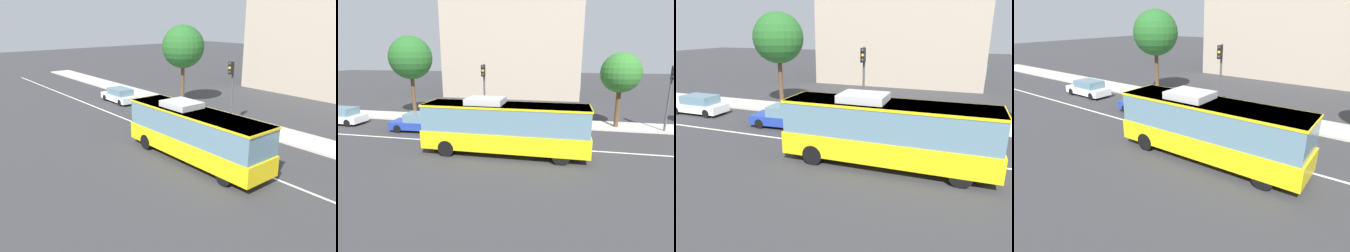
% 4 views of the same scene
% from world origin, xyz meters
% --- Properties ---
extents(ground_plane, '(160.00, 160.00, 0.00)m').
position_xyz_m(ground_plane, '(0.00, 0.00, 0.00)').
color(ground_plane, '#333335').
extents(sidewalk_kerb, '(80.00, 2.97, 0.14)m').
position_xyz_m(sidewalk_kerb, '(0.00, 6.65, 0.07)').
color(sidewalk_kerb, '#B2ADA3').
rests_on(sidewalk_kerb, ground_plane).
extents(lane_centre_line, '(76.00, 0.16, 0.01)m').
position_xyz_m(lane_centre_line, '(0.00, 0.00, 0.01)').
color(lane_centre_line, silver).
rests_on(lane_centre_line, ground_plane).
extents(transit_bus, '(10.01, 2.52, 3.46)m').
position_xyz_m(transit_bus, '(0.27, -1.61, 1.81)').
color(transit_bus, yellow).
rests_on(transit_bus, ground_plane).
extents(sedan_blue, '(4.58, 2.01, 1.46)m').
position_xyz_m(sedan_blue, '(-7.44, 2.17, 0.72)').
color(sedan_blue, '#1E3899').
rests_on(sedan_blue, ground_plane).
extents(sedan_white, '(4.52, 1.86, 1.46)m').
position_xyz_m(sedan_white, '(-15.65, 2.93, 0.72)').
color(sedan_white, white).
rests_on(sedan_white, ground_plane).
extents(traffic_light_near_corner, '(0.33, 0.62, 5.20)m').
position_xyz_m(traffic_light_near_corner, '(-3.09, 5.42, 3.56)').
color(traffic_light_near_corner, '#47474C').
rests_on(traffic_light_near_corner, ground_plane).
extents(traffic_light_mid_block, '(0.33, 0.62, 5.20)m').
position_xyz_m(traffic_light_mid_block, '(11.54, 5.54, 3.56)').
color(traffic_light_mid_block, '#47474C').
rests_on(traffic_light_mid_block, ground_plane).
extents(street_tree_kerbside_left, '(4.08, 4.08, 7.71)m').
position_xyz_m(street_tree_kerbside_left, '(-10.88, 7.31, 5.64)').
color(street_tree_kerbside_left, '#4C3823').
rests_on(street_tree_kerbside_left, ground_plane).
extents(street_tree_kerbside_centre, '(3.19, 3.19, 6.16)m').
position_xyz_m(street_tree_kerbside_centre, '(8.02, 6.34, 4.53)').
color(street_tree_kerbside_centre, '#4C3823').
rests_on(street_tree_kerbside_centre, ground_plane).
extents(office_block_background, '(19.28, 12.85, 13.60)m').
position_xyz_m(office_block_background, '(-3.79, 25.70, 6.80)').
color(office_block_background, tan).
rests_on(office_block_background, ground_plane).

